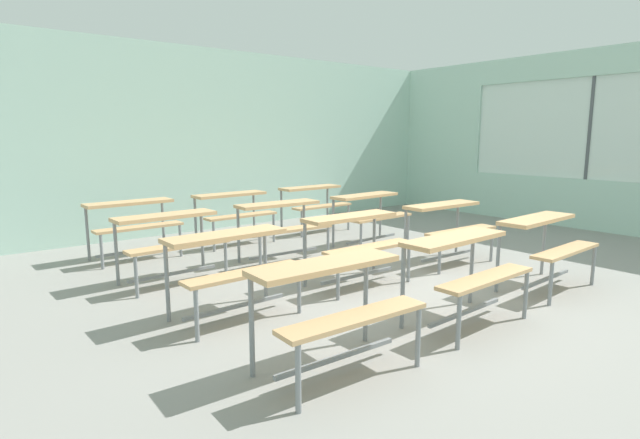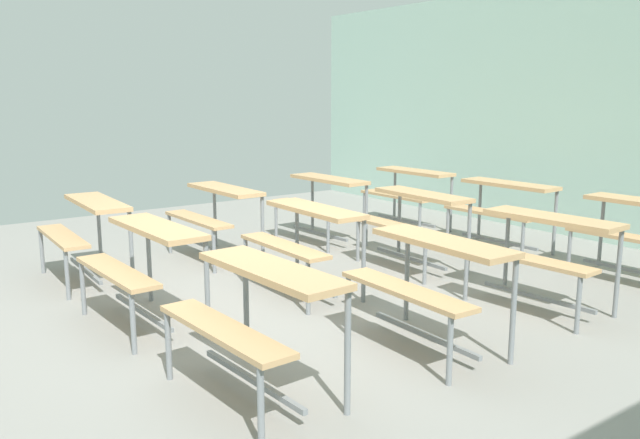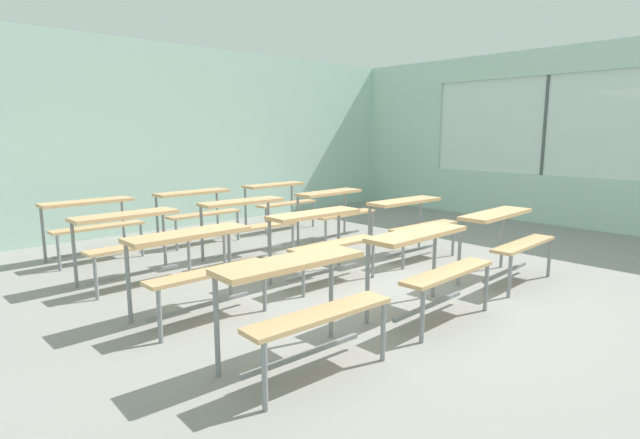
{
  "view_description": "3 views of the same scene",
  "coord_description": "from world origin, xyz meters",
  "views": [
    {
      "loc": [
        -3.8,
        -3.3,
        1.6
      ],
      "look_at": [
        -0.24,
        1.16,
        0.63
      ],
      "focal_mm": 28.0,
      "sensor_mm": 36.0,
      "label": 1
    },
    {
      "loc": [
        4.23,
        -2.55,
        1.69
      ],
      "look_at": [
        -0.55,
        0.94,
        0.55
      ],
      "focal_mm": 36.56,
      "sensor_mm": 36.0,
      "label": 2
    },
    {
      "loc": [
        -3.8,
        -3.3,
        1.6
      ],
      "look_at": [
        0.2,
        1.04,
        0.56
      ],
      "focal_mm": 28.0,
      "sensor_mm": 36.0,
      "label": 3
    }
  ],
  "objects": [
    {
      "name": "ground",
      "position": [
        0.0,
        0.0,
        -0.03
      ],
      "size": [
        10.0,
        9.0,
        0.05
      ],
      "primitive_type": "cube",
      "color": "gray"
    },
    {
      "name": "wall_back",
      "position": [
        0.0,
        4.5,
        1.5
      ],
      "size": [
        10.0,
        0.12,
        3.0
      ],
      "primitive_type": "cube",
      "color": "silver",
      "rests_on": "ground"
    },
    {
      "name": "wall_right",
      "position": [
        5.0,
        -0.13,
        1.45
      ],
      "size": [
        0.12,
        9.0,
        3.0
      ],
      "color": "silver",
      "rests_on": "ground"
    },
    {
      "name": "desk_bench_r0c0",
      "position": [
        -1.72,
        -0.85,
        0.56
      ],
      "size": [
        1.12,
        0.63,
        0.74
      ],
      "rotation": [
        0.0,
        0.0,
        -0.04
      ],
      "color": "tan",
      "rests_on": "ground"
    },
    {
      "name": "desk_bench_r0c1",
      "position": [
        -0.29,
        -0.86,
        0.56
      ],
      "size": [
        1.12,
        0.62,
        0.74
      ],
      "rotation": [
        0.0,
        0.0,
        0.03
      ],
      "color": "tan",
      "rests_on": "ground"
    },
    {
      "name": "desk_bench_r0c2",
      "position": [
        1.21,
        -0.79,
        0.56
      ],
      "size": [
        1.12,
        0.63,
        0.74
      ],
      "rotation": [
        0.0,
        0.0,
        0.04
      ],
      "color": "tan",
      "rests_on": "ground"
    },
    {
      "name": "desk_bench_r1c0",
      "position": [
        -1.76,
        0.49,
        0.56
      ],
      "size": [
        1.11,
        0.61,
        0.74
      ],
      "rotation": [
        0.0,
        0.0,
        0.02
      ],
      "color": "tan",
      "rests_on": "ground"
    },
    {
      "name": "desk_bench_r1c1",
      "position": [
        -0.24,
        0.55,
        0.56
      ],
      "size": [
        1.11,
        0.61,
        0.74
      ],
      "rotation": [
        0.0,
        0.0,
        -0.02
      ],
      "color": "tan",
      "rests_on": "ground"
    },
    {
      "name": "desk_bench_r1c2",
      "position": [
        1.28,
        0.5,
        0.56
      ],
      "size": [
        1.12,
        0.63,
        0.74
      ],
      "rotation": [
        0.0,
        0.0,
        -0.04
      ],
      "color": "tan",
      "rests_on": "ground"
    },
    {
      "name": "desk_bench_r2c0",
      "position": [
        -1.77,
        1.86,
        0.56
      ],
      "size": [
        1.12,
        0.62,
        0.74
      ],
      "rotation": [
        0.0,
        0.0,
        0.03
      ],
      "color": "tan",
      "rests_on": "ground"
    },
    {
      "name": "desk_bench_r2c1",
      "position": [
        -0.28,
        1.88,
        0.56
      ],
      "size": [
        1.12,
        0.64,
        0.74
      ],
      "rotation": [
        0.0,
        0.0,
        -0.04
      ],
      "color": "tan",
      "rests_on": "ground"
    },
    {
      "name": "desk_bench_r2c2",
      "position": [
        1.22,
        1.83,
        0.56
      ],
      "size": [
        1.13,
        0.64,
        0.74
      ],
      "rotation": [
        0.0,
        0.0,
        0.05
      ],
      "color": "tan",
      "rests_on": "ground"
    },
    {
      "name": "desk_bench_r3c0",
      "position": [
        -1.73,
        3.2,
        0.56
      ],
      "size": [
        1.11,
        0.62,
        0.74
      ],
      "rotation": [
        0.0,
        0.0,
        0.02
      ],
      "color": "tan",
      "rests_on": "ground"
    },
    {
      "name": "desk_bench_r3c1",
      "position": [
        -0.26,
        3.19,
        0.56
      ],
      "size": [
        1.11,
        0.61,
        0.74
      ],
      "rotation": [
        0.0,
        0.0,
        0.02
      ],
      "color": "tan",
      "rests_on": "ground"
    },
    {
      "name": "desk_bench_r3c2",
      "position": [
        1.27,
        3.22,
        0.56
      ],
      "size": [
        1.11,
        0.61,
        0.74
      ],
      "rotation": [
        0.0,
        0.0,
        0.02
      ],
      "color": "tan",
      "rests_on": "ground"
    }
  ]
}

